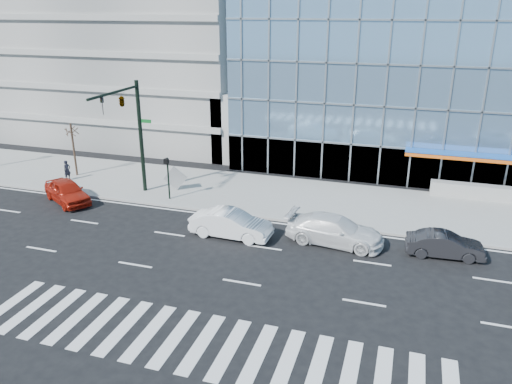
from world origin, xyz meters
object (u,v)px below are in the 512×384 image
Objects in this scene: white_suv at (335,230)px; pedestrian at (67,170)px; ped_signal_post at (168,172)px; white_sedan at (231,224)px; traffic_signal at (128,113)px; red_sedan at (67,191)px; tilted_panel at (175,178)px; street_tree_near at (71,131)px; dark_sedan at (445,245)px.

pedestrian reaches higher than white_suv.
ped_signal_post is 0.61× the size of white_sedan.
traffic_signal reaches higher than red_sedan.
red_sedan is (-4.15, -1.98, -5.37)m from traffic_signal.
white_suv is 13.47m from tilted_panel.
white_suv is 4.32× the size of tilted_panel.
street_tree_near is 1.02× the size of dark_sedan.
tilted_panel is at bearing 71.40° from dark_sedan.
white_sedan is 12.06m from dark_sedan.
street_tree_near is at bearing 80.78° from white_suv.
red_sedan is 3.58× the size of tilted_panel.
pedestrian is at bearing 172.11° from ped_signal_post.
ped_signal_post is (2.50, 0.37, -4.02)m from traffic_signal.
white_sedan is at bearing 91.34° from dark_sedan.
ped_signal_post is 7.52m from white_sedan.
ped_signal_post is 12.63m from white_suv.
pedestrian is (-6.88, 1.67, -5.23)m from traffic_signal.
ped_signal_post is at bearing 76.58° from dark_sedan.
tilted_panel is (-18.52, 4.74, 0.38)m from dark_sedan.
street_tree_near is (-9.50, 2.56, 1.64)m from ped_signal_post.
dark_sedan is at bearing -25.25° from tilted_panel.
pedestrian is at bearing 166.33° from traffic_signal.
traffic_signal is 5.09× the size of pedestrian.
tilted_panel is at bearing 101.43° from ped_signal_post.
red_sedan is at bearing -157.35° from tilted_panel.
street_tree_near reaches higher than white_sedan.
white_suv is at bearing 87.73° from dark_sedan.
traffic_signal is at bearing -171.48° from ped_signal_post.
dark_sedan is (6.00, 0.21, -0.14)m from white_suv.
pedestrian reaches higher than white_sedan.
white_suv is at bearing -78.77° from white_sedan.
traffic_signal is 8.80m from pedestrian.
tilted_panel reaches higher than pedestrian.
white_suv is 6.01m from dark_sedan.
pedestrian is (-9.38, 1.30, -1.20)m from ped_signal_post.
white_sedan is 3.10× the size of pedestrian.
street_tree_near is at bearing 74.53° from dark_sedan.
traffic_signal is at bearing 78.69° from dark_sedan.
tilted_panel is (2.13, 2.18, -5.10)m from traffic_signal.
dark_sedan is (20.66, -2.56, -5.48)m from traffic_signal.
white_suv is 1.15× the size of white_sedan.
traffic_signal is 1.89× the size of street_tree_near.
white_sedan is (15.66, -6.66, -2.97)m from street_tree_near.
traffic_signal is at bearing 84.83° from white_suv.
street_tree_near reaches higher than tilted_panel.
street_tree_near reaches higher than dark_sedan.
ped_signal_post is at bearing 81.03° from white_suv.
traffic_signal is 6.15× the size of tilted_panel.
street_tree_near is 28.37m from dark_sedan.
white_suv is 21.99m from pedestrian.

